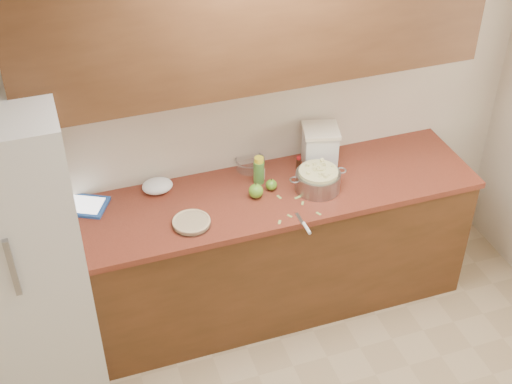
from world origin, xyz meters
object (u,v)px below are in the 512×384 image
object	(u,v)px
tablet	(84,206)
pie	(191,222)
flour_canister	(320,147)
colander	(318,180)

from	to	relation	value
tablet	pie	bearing A→B (deg)	-5.63
pie	tablet	size ratio (longest dim) A/B	0.68
flour_canister	tablet	size ratio (longest dim) A/B	0.81
pie	colander	size ratio (longest dim) A/B	0.62
colander	flour_canister	xyz separation A→B (m)	(0.11, 0.23, 0.07)
flour_canister	tablet	bearing A→B (deg)	178.25
pie	colander	xyz separation A→B (m)	(0.81, 0.09, 0.05)
pie	tablet	bearing A→B (deg)	146.58
pie	flour_canister	size ratio (longest dim) A/B	0.84
pie	flour_canister	distance (m)	0.97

